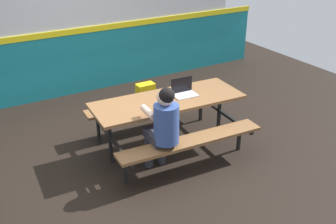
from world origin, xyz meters
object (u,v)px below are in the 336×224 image
laptop_silver (184,91)px  backpack_dark (146,96)px  picnic_table_main (168,110)px  student_nearer (163,124)px

laptop_silver → backpack_dark: laptop_silver is taller
laptop_silver → backpack_dark: bearing=87.1°
picnic_table_main → laptop_silver: laptop_silver is taller
picnic_table_main → student_nearer: 0.67m
laptop_silver → student_nearer: bearing=-139.1°
student_nearer → backpack_dark: student_nearer is taller
picnic_table_main → backpack_dark: bearing=75.9°
student_nearer → backpack_dark: (0.71, 1.84, -0.49)m
picnic_table_main → laptop_silver: 0.34m
backpack_dark → laptop_silver: bearing=-92.9°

